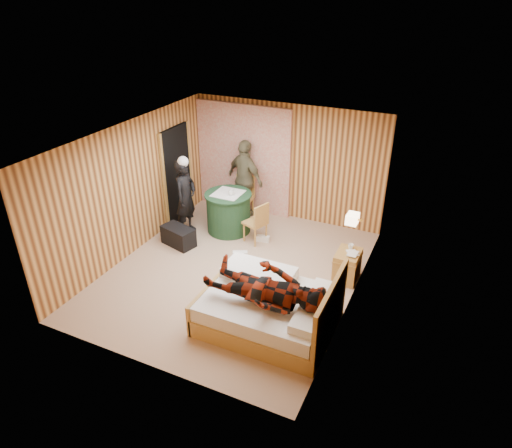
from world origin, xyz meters
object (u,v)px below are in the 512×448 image
at_px(nightstand, 347,265).
at_px(round_table, 229,212).
at_px(wall_lamp, 353,219).
at_px(man_on_bed, 265,281).
at_px(duffel_bag, 178,236).
at_px(man_at_table, 245,179).
at_px(chair_far, 244,193).
at_px(woman_standing, 186,197).
at_px(bed, 270,308).
at_px(chair_near, 258,220).

height_order(nightstand, round_table, round_table).
distance_m(nightstand, round_table, 2.79).
height_order(wall_lamp, man_on_bed, man_on_bed).
distance_m(duffel_bag, man_on_bed, 3.17).
xyz_separation_m(man_at_table, man_on_bed, (1.97, -3.40, 0.08)).
height_order(chair_far, woman_standing, woman_standing).
relative_size(bed, chair_far, 2.10).
bearing_deg(wall_lamp, nightstand, 102.36).
bearing_deg(man_at_table, man_on_bed, 141.53).
distance_m(round_table, chair_far, 0.76).
bearing_deg(duffel_bag, chair_near, 43.35).
relative_size(nightstand, duffel_bag, 0.83).
bearing_deg(man_on_bed, duffel_bag, 147.66).
relative_size(chair_far, man_at_table, 0.54).
distance_m(bed, nightstand, 1.83).
relative_size(bed, duffel_bag, 2.90).
bearing_deg(round_table, nightstand, -14.59).
distance_m(round_table, man_on_bed, 3.30).
xyz_separation_m(chair_far, man_on_bed, (1.98, -3.35, 0.40)).
height_order(wall_lamp, man_at_table, man_at_table).
height_order(wall_lamp, round_table, wall_lamp).
bearing_deg(man_at_table, woman_standing, 79.70).
relative_size(nightstand, woman_standing, 0.35).
distance_m(chair_near, duffel_bag, 1.60).
height_order(chair_near, duffel_bag, chair_near).
xyz_separation_m(chair_far, duffel_bag, (-0.62, -1.70, -0.35)).
relative_size(bed, man_on_bed, 1.10).
bearing_deg(bed, woman_standing, 144.06).
height_order(duffel_bag, man_at_table, man_at_table).
relative_size(round_table, man_at_table, 0.56).
bearing_deg(duffel_bag, round_table, 71.74).
xyz_separation_m(wall_lamp, nightstand, (-0.04, 0.20, -1.02)).
xyz_separation_m(round_table, chair_far, (-0.01, 0.75, 0.11)).
xyz_separation_m(wall_lamp, man_on_bed, (-0.77, -1.69, -0.36)).
distance_m(wall_lamp, round_table, 3.02).
bearing_deg(chair_far, round_table, -96.49).
relative_size(bed, round_table, 2.03).
xyz_separation_m(duffel_bag, woman_standing, (-0.12, 0.54, 0.60)).
height_order(bed, woman_standing, woman_standing).
xyz_separation_m(bed, duffel_bag, (-2.58, 1.42, -0.11)).
bearing_deg(man_at_table, chair_far, 100.35).
xyz_separation_m(nightstand, man_on_bed, (-0.73, -1.89, 0.66)).
height_order(chair_near, man_at_table, man_at_table).
bearing_deg(bed, wall_lamp, 61.54).
bearing_deg(duffel_bag, chair_far, 85.32).
bearing_deg(wall_lamp, chair_near, 160.72).
bearing_deg(nightstand, duffel_bag, -175.79).
bearing_deg(chair_far, woman_standing, -129.80).
relative_size(chair_far, woman_standing, 0.59).
bearing_deg(man_on_bed, round_table, 127.23).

